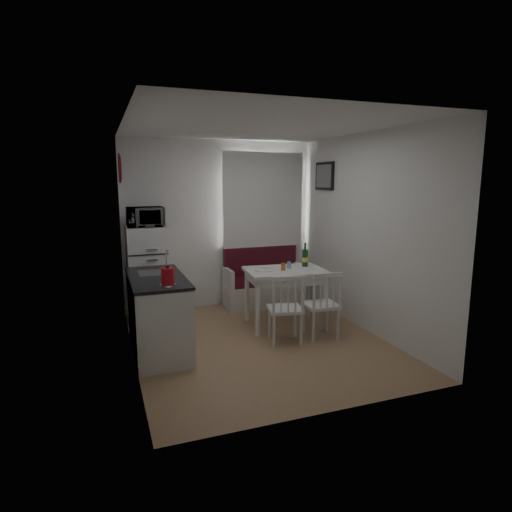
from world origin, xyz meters
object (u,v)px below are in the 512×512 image
Objects in this scene: bench at (264,286)px; fridge at (147,273)px; kitchen_counter at (158,313)px; wine_bottle at (305,255)px; dining_table at (285,276)px; microwave at (145,217)px; kettle at (168,276)px; chair_right at (325,298)px; chair_left at (288,302)px.

bench is 0.96× the size of fridge.
kitchen_counter reaches higher than wine_bottle.
fridge reaches higher than dining_table.
microwave is at bearing -90.00° from fridge.
kitchen_counter reaches higher than kettle.
kitchen_counter is at bearing -90.90° from fridge.
kettle is at bearing -170.29° from chair_right.
bench is 5.87× the size of kettle.
kitchen_counter is 2.30m from bench.
fridge is 4.01× the size of wine_bottle.
chair_right is at bearing -9.83° from kitchen_counter.
chair_left is 2.18m from fridge.
kitchen_counter is 1.80m from dining_table.
bench is at bearing 36.17° from kitchen_counter.
wine_bottle is at bearing 24.72° from kettle.
microwave is (-1.49, 1.54, 0.95)m from chair_left.
chair_right is (2.01, -0.35, 0.09)m from kitchen_counter.
wine_bottle is at bearing 63.77° from chair_left.
kitchen_counter is 1.26m from fridge.
chair_left is at bearing -101.41° from bench.
fridge is (-1.83, -0.11, 0.37)m from bench.
kettle reaches higher than dining_table.
wine_bottle is (2.06, 0.95, -0.05)m from kettle.
bench is at bearing 4.99° from microwave.
kitchen_counter is at bearing -168.94° from wine_bottle.
wine_bottle reaches higher than kettle.
bench is 1.15× the size of dining_table.
dining_table is at bearing -28.19° from fridge.
dining_table is 1.97m from fridge.
dining_table is 1.93m from kettle.
bench reaches higher than chair_left.
chair_right is 1.40× the size of wine_bottle.
microwave is 1.79m from kettle.
fridge is 2.27m from wine_bottle.
microwave is 2.24× the size of kettle.
dining_table is 0.45m from wine_bottle.
chair_left is 2.20× the size of kettle.
chair_left is (-0.34, -1.70, 0.24)m from bench.
chair_left is 1.54m from kettle.
kettle is (-1.96, -0.19, 0.47)m from chair_right.
wine_bottle reaches higher than bench.
kettle reaches higher than bench.
chair_right is at bearing -84.75° from bench.
chair_right is (0.16, -1.70, 0.23)m from bench.
chair_left is at bearing -128.28° from wine_bottle.
chair_right is at bearing -97.49° from wine_bottle.
bench is at bearing 46.35° from kettle.
kitchen_counter is 2.67× the size of microwave.
microwave is (0.02, 1.19, 1.03)m from kitchen_counter.
dining_table is 0.83× the size of fridge.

